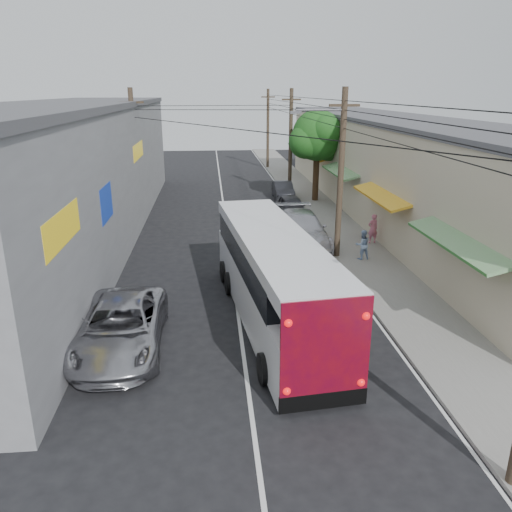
{
  "coord_description": "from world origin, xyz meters",
  "views": [
    {
      "loc": [
        -0.87,
        -9.82,
        7.83
      ],
      "look_at": [
        0.79,
        8.29,
        1.78
      ],
      "focal_mm": 35.0,
      "sensor_mm": 36.0,
      "label": 1
    }
  ],
  "objects": [
    {
      "name": "street_tree",
      "position": [
        6.87,
        26.02,
        4.67
      ],
      "size": [
        4.4,
        4.0,
        6.6
      ],
      "color": "#3F2B19",
      "rests_on": "ground"
    },
    {
      "name": "utility_poles",
      "position": [
        3.13,
        20.33,
        4.13
      ],
      "size": [
        11.8,
        45.28,
        8.0
      ],
      "color": "#473828",
      "rests_on": "ground"
    },
    {
      "name": "pedestrian_far",
      "position": [
        6.27,
        12.36,
        0.84
      ],
      "size": [
        0.77,
        0.63,
        1.43
      ],
      "primitive_type": "imported",
      "rotation": [
        0.0,
        0.0,
        3.28
      ],
      "color": "#98B3DD",
      "rests_on": "sidewalk"
    },
    {
      "name": "building_right",
      "position": [
        10.99,
        22.0,
        3.15
      ],
      "size": [
        7.09,
        40.0,
        6.25
      ],
      "color": "#BCB296",
      "rests_on": "ground"
    },
    {
      "name": "pedestrian_near",
      "position": [
        7.6,
        14.93,
        0.9
      ],
      "size": [
        0.64,
        0.49,
        1.56
      ],
      "primitive_type": "imported",
      "rotation": [
        0.0,
        0.0,
        3.37
      ],
      "color": "#CE6D8A",
      "rests_on": "sidewalk"
    },
    {
      "name": "parked_car_mid",
      "position": [
        4.29,
        21.38,
        0.69
      ],
      "size": [
        1.81,
        4.13,
        1.38
      ],
      "primitive_type": "imported",
      "rotation": [
        0.0,
        0.0,
        0.04
      ],
      "color": "#242428",
      "rests_on": "ground"
    },
    {
      "name": "building_left",
      "position": [
        -8.5,
        18.0,
        3.65
      ],
      "size": [
        7.2,
        36.0,
        7.25
      ],
      "color": "gray",
      "rests_on": "ground"
    },
    {
      "name": "jeepney",
      "position": [
        -3.8,
        4.65,
        0.78
      ],
      "size": [
        2.65,
        5.64,
        1.56
      ],
      "primitive_type": "imported",
      "rotation": [
        0.0,
        0.0,
        0.01
      ],
      "color": "#B0AFB6",
      "rests_on": "ground"
    },
    {
      "name": "ground",
      "position": [
        0.0,
        0.0,
        0.0
      ],
      "size": [
        120.0,
        120.0,
        0.0
      ],
      "primitive_type": "plane",
      "color": "black",
      "rests_on": "ground"
    },
    {
      "name": "parked_suv",
      "position": [
        3.8,
        15.16,
        0.88
      ],
      "size": [
        2.49,
        6.06,
        1.76
      ],
      "primitive_type": "imported",
      "rotation": [
        0.0,
        0.0,
        0.0
      ],
      "color": "#A1A1A9",
      "rests_on": "ground"
    },
    {
      "name": "parked_car_far",
      "position": [
        4.58,
        27.27,
        0.64
      ],
      "size": [
        1.4,
        3.92,
        1.29
      ],
      "primitive_type": "imported",
      "rotation": [
        0.0,
        0.0,
        -0.01
      ],
      "color": "#222227",
      "rests_on": "ground"
    },
    {
      "name": "sidewalk",
      "position": [
        6.5,
        20.0,
        0.06
      ],
      "size": [
        3.0,
        80.0,
        0.12
      ],
      "primitive_type": "cube",
      "color": "slate",
      "rests_on": "ground"
    },
    {
      "name": "coach_bus",
      "position": [
        1.19,
        6.36,
        1.67
      ],
      "size": [
        3.54,
        11.38,
        3.23
      ],
      "rotation": [
        0.0,
        0.0,
        0.11
      ],
      "color": "silver",
      "rests_on": "ground"
    }
  ]
}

